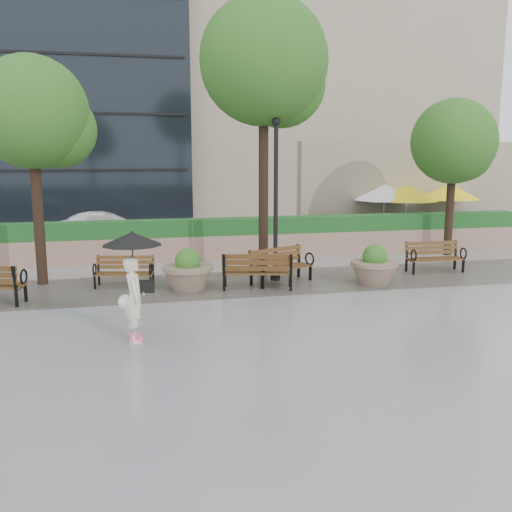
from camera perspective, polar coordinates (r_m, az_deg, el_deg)
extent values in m
plane|color=gray|center=(12.74, -2.21, -5.92)|extent=(100.00, 100.00, 0.00)
cube|color=#383330|center=(15.61, -4.20, -2.88)|extent=(28.00, 3.20, 0.01)
cube|color=#9B7664|center=(19.42, -5.95, 0.90)|extent=(24.00, 0.80, 0.80)
cube|color=#17451A|center=(19.32, -5.99, 2.88)|extent=(24.00, 0.75, 0.55)
cube|color=tan|center=(24.99, 15.42, 6.38)|extent=(10.00, 0.60, 4.00)
cube|color=#17451A|center=(22.99, 16.69, 2.11)|extent=(8.00, 0.50, 0.90)
cube|color=black|center=(23.41, -7.08, 1.51)|extent=(40.00, 7.00, 0.00)
cube|color=tan|center=(37.65, 6.92, 20.11)|extent=(18.00, 10.00, 20.00)
torus|color=black|center=(14.74, -22.21, -1.92)|extent=(0.14, 0.38, 0.38)
cube|color=#573919|center=(15.57, -13.06, -1.74)|extent=(1.62, 0.77, 0.04)
cube|color=#573919|center=(15.75, -12.92, -0.61)|extent=(1.54, 0.42, 0.36)
cube|color=black|center=(15.63, -13.02, -2.37)|extent=(1.64, 0.86, 0.40)
torus|color=black|center=(15.56, -15.85, -1.29)|extent=(0.11, 0.32, 0.32)
torus|color=black|center=(15.25, -10.51, -1.30)|extent=(0.11, 0.32, 0.32)
cube|color=#573919|center=(15.02, 0.15, -1.64)|extent=(1.91, 0.95, 0.05)
cube|color=#573919|center=(14.68, 0.14, -0.66)|extent=(1.82, 0.54, 0.43)
cube|color=black|center=(15.04, 0.15, -2.46)|extent=(1.94, 1.05, 0.47)
torus|color=black|center=(15.18, 3.43, -0.82)|extent=(0.14, 0.38, 0.38)
torus|color=black|center=(15.19, -3.12, -0.81)|extent=(0.14, 0.38, 0.38)
cube|color=#573919|center=(15.68, 2.63, -1.17)|extent=(1.86, 1.24, 0.05)
cube|color=#573919|center=(15.83, 1.99, 0.09)|extent=(1.69, 0.86, 0.42)
cube|color=black|center=(15.75, 2.55, -1.90)|extent=(1.90, 1.33, 0.46)
torus|color=black|center=(14.99, 0.57, -1.00)|extent=(0.20, 0.36, 0.37)
torus|color=black|center=(16.06, 5.38, -0.27)|extent=(0.20, 0.36, 0.37)
cube|color=#573919|center=(17.91, 17.51, -0.27)|extent=(1.71, 0.54, 0.05)
cube|color=#573919|center=(18.09, 17.16, 0.79)|extent=(1.71, 0.14, 0.40)
cube|color=black|center=(17.97, 17.43, -0.88)|extent=(1.71, 0.63, 0.44)
torus|color=black|center=(17.35, 15.49, 0.07)|extent=(0.05, 0.35, 0.35)
torus|color=black|center=(18.14, 20.02, 0.26)|extent=(0.05, 0.35, 0.35)
cylinder|color=#7F6B56|center=(14.99, -6.82, -1.21)|extent=(1.32, 1.32, 0.11)
sphere|color=#224F16|center=(14.95, -6.84, -0.53)|extent=(0.68, 0.68, 0.68)
cylinder|color=#7F6B56|center=(15.90, 11.76, -0.71)|extent=(1.31, 1.31, 0.11)
sphere|color=#224F16|center=(15.87, 11.79, -0.08)|extent=(0.67, 0.67, 0.67)
cylinder|color=black|center=(15.80, 1.99, 5.25)|extent=(0.12, 0.12, 4.33)
cylinder|color=black|center=(16.10, 1.94, -1.92)|extent=(0.28, 0.28, 0.30)
sphere|color=black|center=(15.75, 2.04, 13.30)|extent=(0.24, 0.24, 0.24)
cylinder|color=black|center=(16.39, -20.99, 4.68)|extent=(0.28, 0.28, 4.29)
sphere|color=#224F16|center=(16.36, -21.56, 13.24)|extent=(2.94, 2.94, 2.94)
sphere|color=#224F16|center=(16.56, -19.21, 11.85)|extent=(2.06, 2.06, 2.06)
cylinder|color=black|center=(16.44, 0.75, 7.76)|extent=(0.28, 0.28, 5.65)
sphere|color=#224F16|center=(16.61, 0.78, 18.97)|extent=(3.58, 3.58, 3.58)
sphere|color=#224F16|center=(16.97, 2.59, 16.85)|extent=(2.50, 2.50, 2.50)
cylinder|color=black|center=(21.05, 18.84, 5.08)|extent=(0.28, 0.28, 3.67)
sphere|color=#224F16|center=(20.98, 19.17, 10.79)|extent=(2.90, 2.90, 2.90)
sphere|color=#224F16|center=(21.55, 20.07, 9.73)|extent=(2.03, 2.03, 2.03)
cylinder|color=black|center=(23.48, 12.56, 1.48)|extent=(0.40, 0.40, 0.10)
cylinder|color=#99999E|center=(23.35, 12.66, 4.03)|extent=(0.06, 0.06, 2.20)
cone|color=white|center=(23.27, 12.75, 6.23)|extent=(2.50, 2.50, 0.60)
cylinder|color=black|center=(23.38, 14.63, 1.36)|extent=(0.40, 0.40, 0.10)
cylinder|color=#99999E|center=(23.25, 14.75, 3.91)|extent=(0.06, 0.06, 2.20)
cone|color=yellow|center=(23.17, 14.85, 6.12)|extent=(2.50, 2.50, 0.60)
cylinder|color=black|center=(24.69, 18.52, 1.62)|extent=(0.40, 0.40, 0.10)
cylinder|color=#99999E|center=(24.56, 18.66, 4.04)|extent=(0.06, 0.06, 2.20)
cone|color=yellow|center=(24.49, 18.78, 6.13)|extent=(2.50, 2.50, 0.60)
imported|color=silver|center=(22.82, -14.71, 2.63)|extent=(4.02, 1.82, 1.28)
imported|color=#EFE8C9|center=(11.09, -12.07, -3.95)|extent=(0.46, 0.65, 1.75)
cube|color=#F2598C|center=(11.43, -11.94, -7.84)|extent=(0.12, 0.24, 0.09)
cube|color=#F2598C|center=(11.18, -11.87, -8.25)|extent=(0.12, 0.24, 0.09)
cube|color=black|center=(11.11, -10.98, -3.01)|extent=(0.12, 0.33, 0.24)
sphere|color=white|center=(11.33, -12.85, -4.52)|extent=(0.31, 0.31, 0.31)
cylinder|color=black|center=(10.99, -12.21, -0.57)|extent=(0.02, 0.02, 0.93)
cone|color=black|center=(10.92, -12.30, 1.68)|extent=(1.14, 1.14, 0.24)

